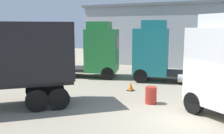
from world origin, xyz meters
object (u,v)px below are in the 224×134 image
at_px(oil_drum, 151,95).
at_px(traffic_cone, 131,87).
at_px(tractor_unit_green, 96,51).
at_px(tractor_unit_teal, 157,53).

bearing_deg(oil_drum, traffic_cone, 133.43).
xyz_separation_m(tractor_unit_green, traffic_cone, (4.20, -3.01, -1.77)).
xyz_separation_m(tractor_unit_teal, oil_drum, (1.46, -5.82, -1.63)).
bearing_deg(oil_drum, tractor_unit_green, 140.45).
bearing_deg(traffic_cone, tractor_unit_teal, 81.81).
relative_size(tractor_unit_teal, oil_drum, 7.48).
height_order(oil_drum, traffic_cone, oil_drum).
xyz_separation_m(oil_drum, traffic_cone, (-2.00, 2.11, -0.19)).
bearing_deg(traffic_cone, oil_drum, -46.57).
distance_m(tractor_unit_green, traffic_cone, 5.47).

